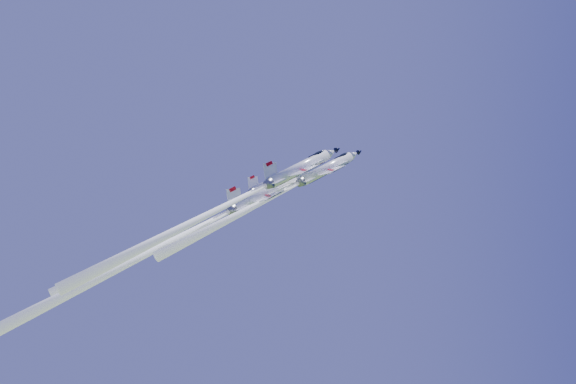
# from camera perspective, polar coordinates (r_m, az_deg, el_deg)

# --- Properties ---
(jet_lead) EXTENTS (29.31, 20.82, 29.08)m
(jet_lead) POSITION_cam_1_polar(r_m,az_deg,el_deg) (111.06, -1.17, -0.31)
(jet_lead) COLOR white
(jet_left) EXTENTS (32.37, 23.01, 34.45)m
(jet_left) POSITION_cam_1_polar(r_m,az_deg,el_deg) (111.34, -7.77, -2.32)
(jet_left) COLOR white
(jet_right) EXTENTS (34.07, 24.21, 34.51)m
(jet_right) POSITION_cam_1_polar(r_m,az_deg,el_deg) (102.11, -5.61, -1.23)
(jet_right) COLOR white
(jet_slot) EXTENTS (38.87, 27.62, 39.89)m
(jet_slot) POSITION_cam_1_polar(r_m,az_deg,el_deg) (106.08, -10.07, -4.19)
(jet_slot) COLOR white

